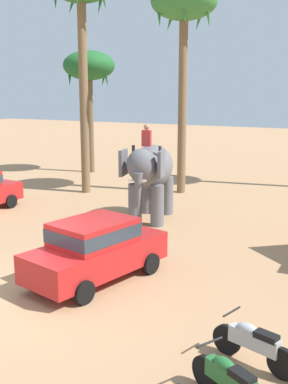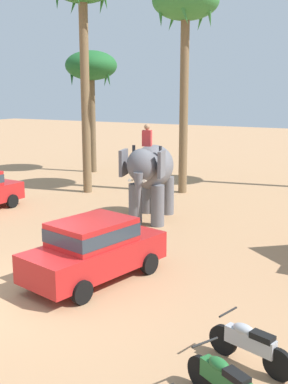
{
  "view_description": "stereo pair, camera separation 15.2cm",
  "coord_description": "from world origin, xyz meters",
  "px_view_note": "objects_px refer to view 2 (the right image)",
  "views": [
    {
      "loc": [
        7.91,
        -8.36,
        5.04
      ],
      "look_at": [
        0.07,
        5.74,
        1.6
      ],
      "focal_mm": 43.86,
      "sensor_mm": 36.0,
      "label": 1
    },
    {
      "loc": [
        8.04,
        -8.28,
        5.04
      ],
      "look_at": [
        0.07,
        5.74,
        1.6
      ],
      "focal_mm": 43.86,
      "sensor_mm": 36.0,
      "label": 2
    }
  ],
  "objects_px": {
    "motorcycle_second_in_row": "(225,382)",
    "palm_tree_far_back": "(91,69)",
    "car_sedan_foreground": "(94,247)",
    "elephant_with_mahout": "(151,171)",
    "motorcycle_mid_row": "(250,344)",
    "palm_tree_left_of_road": "(186,9)"
  },
  "relations": [
    {
      "from": "car_sedan_foreground",
      "to": "elephant_with_mahout",
      "type": "bearing_deg",
      "value": 104.76
    },
    {
      "from": "motorcycle_mid_row",
      "to": "elephant_with_mahout",
      "type": "bearing_deg",
      "value": 129.03
    },
    {
      "from": "motorcycle_second_in_row",
      "to": "palm_tree_far_back",
      "type": "relative_size",
      "value": 0.22
    },
    {
      "from": "elephant_with_mahout",
      "to": "palm_tree_far_back",
      "type": "height_order",
      "value": "palm_tree_far_back"
    },
    {
      "from": "elephant_with_mahout",
      "to": "palm_tree_left_of_road",
      "type": "distance_m",
      "value": 8.92
    },
    {
      "from": "motorcycle_mid_row",
      "to": "palm_tree_left_of_road",
      "type": "xyz_separation_m",
      "value": [
        -7.72,
        13.59,
        8.42
      ]
    },
    {
      "from": "palm_tree_left_of_road",
      "to": "motorcycle_mid_row",
      "type": "bearing_deg",
      "value": -60.42
    },
    {
      "from": "car_sedan_foreground",
      "to": "elephant_with_mahout",
      "type": "height_order",
      "value": "elephant_with_mahout"
    },
    {
      "from": "motorcycle_second_in_row",
      "to": "motorcycle_mid_row",
      "type": "distance_m",
      "value": 1.35
    },
    {
      "from": "palm_tree_left_of_road",
      "to": "palm_tree_far_back",
      "type": "xyz_separation_m",
      "value": [
        -7.69,
        2.93,
        -2.43
      ]
    },
    {
      "from": "motorcycle_second_in_row",
      "to": "palm_tree_left_of_road",
      "type": "distance_m",
      "value": 18.81
    },
    {
      "from": "palm_tree_far_back",
      "to": "motorcycle_second_in_row",
      "type": "bearing_deg",
      "value": -49.23
    },
    {
      "from": "motorcycle_second_in_row",
      "to": "palm_tree_far_back",
      "type": "xyz_separation_m",
      "value": [
        -15.41,
        17.88,
        6.0
      ]
    },
    {
      "from": "elephant_with_mahout",
      "to": "palm_tree_left_of_road",
      "type": "height_order",
      "value": "palm_tree_left_of_road"
    },
    {
      "from": "car_sedan_foreground",
      "to": "motorcycle_second_in_row",
      "type": "height_order",
      "value": "car_sedan_foreground"
    },
    {
      "from": "palm_tree_far_back",
      "to": "elephant_with_mahout",
      "type": "bearing_deg",
      "value": -43.64
    },
    {
      "from": "car_sedan_foreground",
      "to": "elephant_with_mahout",
      "type": "distance_m",
      "value": 6.39
    },
    {
      "from": "motorcycle_mid_row",
      "to": "palm_tree_far_back",
      "type": "xyz_separation_m",
      "value": [
        -15.41,
        16.52,
        6.0
      ]
    },
    {
      "from": "motorcycle_second_in_row",
      "to": "palm_tree_left_of_road",
      "type": "bearing_deg",
      "value": 117.32
    },
    {
      "from": "elephant_with_mahout",
      "to": "palm_tree_far_back",
      "type": "relative_size",
      "value": 0.53
    },
    {
      "from": "car_sedan_foreground",
      "to": "motorcycle_second_in_row",
      "type": "bearing_deg",
      "value": -33.97
    },
    {
      "from": "motorcycle_mid_row",
      "to": "palm_tree_left_of_road",
      "type": "bearing_deg",
      "value": 119.58
    }
  ]
}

